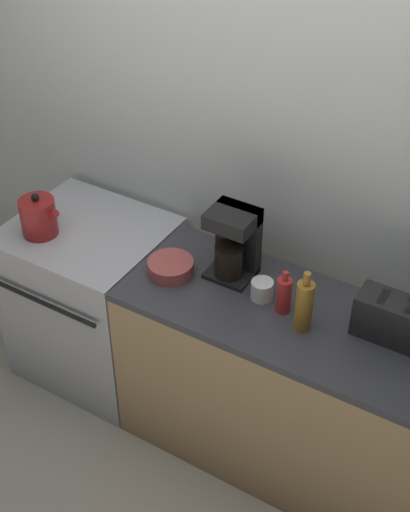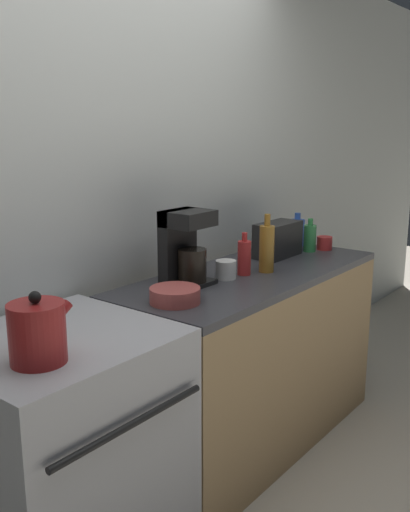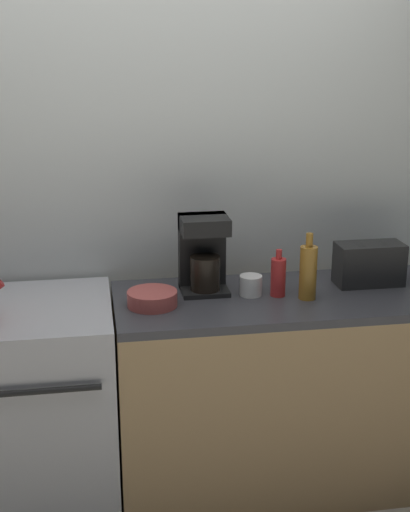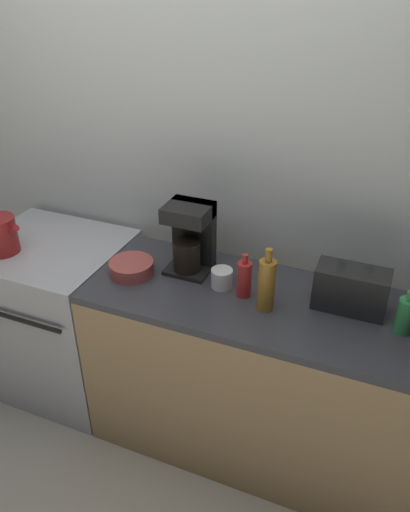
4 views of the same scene
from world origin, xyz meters
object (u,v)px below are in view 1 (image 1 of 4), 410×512
object	(u,v)px
kettle	(39,217)
bottle_red	(284,295)
stove	(94,298)
bottle_amber	(304,305)
cup_white	(262,290)
toaster	(392,319)
bowl	(171,267)
coffee_maker	(234,241)

from	to	relation	value
kettle	bottle_red	xyz separation A→B (m)	(1.25, 0.10, -0.01)
stove	bottle_amber	world-z (taller)	bottle_amber
bottle_amber	cup_white	bearing A→B (deg)	160.47
toaster	bowl	distance (m)	0.99
stove	bowl	world-z (taller)	bowl
kettle	toaster	distance (m)	1.70
stove	bottle_red	distance (m)	1.21
toaster	coffee_maker	xyz separation A→B (m)	(-0.74, 0.04, 0.08)
stove	cup_white	size ratio (longest dim) A/B	9.37
bottle_red	coffee_maker	bearing A→B (deg)	159.14
toaster	cup_white	xyz separation A→B (m)	(-0.55, -0.05, -0.05)
kettle	cup_white	world-z (taller)	kettle
cup_white	stove	bearing A→B (deg)	179.62
stove	coffee_maker	world-z (taller)	coffee_maker
toaster	bottle_amber	distance (m)	0.35
toaster	bottle_red	xyz separation A→B (m)	(-0.44, -0.08, -0.01)
cup_white	bottle_amber	bearing A→B (deg)	-19.53
bottle_red	bottle_amber	distance (m)	0.13
stove	toaster	world-z (taller)	toaster
stove	cup_white	world-z (taller)	cup_white
coffee_maker	bottle_red	distance (m)	0.34
coffee_maker	bowl	world-z (taller)	coffee_maker
cup_white	coffee_maker	bearing A→B (deg)	154.88
bottle_amber	cup_white	world-z (taller)	bottle_amber
bottle_red	bottle_amber	bearing A→B (deg)	-25.46
bottle_red	bowl	distance (m)	0.55
stove	toaster	xyz separation A→B (m)	(1.52, 0.05, 0.54)
kettle	bottle_red	bearing A→B (deg)	4.68
kettle	bowl	size ratio (longest dim) A/B	1.08
coffee_maker	bottle_amber	bearing A→B (deg)	-22.14
cup_white	bowl	xyz separation A→B (m)	(-0.43, -0.06, -0.01)
cup_white	bowl	distance (m)	0.43
bottle_amber	kettle	bearing A→B (deg)	-177.98
bottle_red	cup_white	size ratio (longest dim) A/B	2.12
toaster	stove	bearing A→B (deg)	-178.21
coffee_maker	bowl	distance (m)	0.32
bottle_red	kettle	bearing A→B (deg)	-175.32
stove	cup_white	xyz separation A→B (m)	(0.97, -0.01, 0.49)
coffee_maker	bowl	xyz separation A→B (m)	(-0.24, -0.15, -0.14)
kettle	toaster	bearing A→B (deg)	6.17
stove	toaster	bearing A→B (deg)	1.79
bottle_amber	toaster	bearing A→B (deg)	22.42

